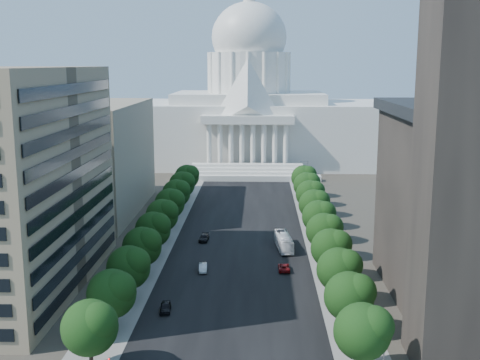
# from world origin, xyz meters

# --- Properties ---
(road_asphalt) EXTENTS (30.00, 260.00, 0.01)m
(road_asphalt) POSITION_xyz_m (0.00, 90.00, 0.00)
(road_asphalt) COLOR black
(road_asphalt) RESTS_ON ground
(sidewalk_left) EXTENTS (8.00, 260.00, 0.02)m
(sidewalk_left) POSITION_xyz_m (-19.00, 90.00, 0.00)
(sidewalk_left) COLOR gray
(sidewalk_left) RESTS_ON ground
(sidewalk_right) EXTENTS (8.00, 260.00, 0.02)m
(sidewalk_right) POSITION_xyz_m (19.00, 90.00, 0.00)
(sidewalk_right) COLOR gray
(sidewalk_right) RESTS_ON ground
(capitol) EXTENTS (120.00, 56.00, 73.00)m
(capitol) POSITION_xyz_m (0.00, 184.89, 20.01)
(capitol) COLOR white
(capitol) RESTS_ON ground
(office_block_left_far) EXTENTS (38.00, 52.00, 30.00)m
(office_block_left_far) POSITION_xyz_m (-48.00, 100.00, 15.00)
(office_block_left_far) COLOR gray
(office_block_left_far) RESTS_ON ground
(tree_l_a) EXTENTS (7.79, 7.60, 9.97)m
(tree_l_a) POSITION_xyz_m (-17.66, 11.81, 6.45)
(tree_l_a) COLOR #33261C
(tree_l_a) RESTS_ON ground
(tree_l_b) EXTENTS (7.79, 7.60, 9.97)m
(tree_l_b) POSITION_xyz_m (-17.66, 23.81, 6.45)
(tree_l_b) COLOR #33261C
(tree_l_b) RESTS_ON ground
(tree_l_c) EXTENTS (7.79, 7.60, 9.97)m
(tree_l_c) POSITION_xyz_m (-17.66, 35.81, 6.45)
(tree_l_c) COLOR #33261C
(tree_l_c) RESTS_ON ground
(tree_l_d) EXTENTS (7.79, 7.60, 9.97)m
(tree_l_d) POSITION_xyz_m (-17.66, 47.81, 6.45)
(tree_l_d) COLOR #33261C
(tree_l_d) RESTS_ON ground
(tree_l_e) EXTENTS (7.79, 7.60, 9.97)m
(tree_l_e) POSITION_xyz_m (-17.66, 59.81, 6.45)
(tree_l_e) COLOR #33261C
(tree_l_e) RESTS_ON ground
(tree_l_f) EXTENTS (7.79, 7.60, 9.97)m
(tree_l_f) POSITION_xyz_m (-17.66, 71.81, 6.45)
(tree_l_f) COLOR #33261C
(tree_l_f) RESTS_ON ground
(tree_l_g) EXTENTS (7.79, 7.60, 9.97)m
(tree_l_g) POSITION_xyz_m (-17.66, 83.81, 6.45)
(tree_l_g) COLOR #33261C
(tree_l_g) RESTS_ON ground
(tree_l_h) EXTENTS (7.79, 7.60, 9.97)m
(tree_l_h) POSITION_xyz_m (-17.66, 95.81, 6.45)
(tree_l_h) COLOR #33261C
(tree_l_h) RESTS_ON ground
(tree_l_i) EXTENTS (7.79, 7.60, 9.97)m
(tree_l_i) POSITION_xyz_m (-17.66, 107.81, 6.45)
(tree_l_i) COLOR #33261C
(tree_l_i) RESTS_ON ground
(tree_l_j) EXTENTS (7.79, 7.60, 9.97)m
(tree_l_j) POSITION_xyz_m (-17.66, 119.81, 6.45)
(tree_l_j) COLOR #33261C
(tree_l_j) RESTS_ON ground
(tree_r_a) EXTENTS (7.79, 7.60, 9.97)m
(tree_r_a) POSITION_xyz_m (18.34, 11.81, 6.45)
(tree_r_a) COLOR #33261C
(tree_r_a) RESTS_ON ground
(tree_r_b) EXTENTS (7.79, 7.60, 9.97)m
(tree_r_b) POSITION_xyz_m (18.34, 23.81, 6.45)
(tree_r_b) COLOR #33261C
(tree_r_b) RESTS_ON ground
(tree_r_c) EXTENTS (7.79, 7.60, 9.97)m
(tree_r_c) POSITION_xyz_m (18.34, 35.81, 6.45)
(tree_r_c) COLOR #33261C
(tree_r_c) RESTS_ON ground
(tree_r_d) EXTENTS (7.79, 7.60, 9.97)m
(tree_r_d) POSITION_xyz_m (18.34, 47.81, 6.45)
(tree_r_d) COLOR #33261C
(tree_r_d) RESTS_ON ground
(tree_r_e) EXTENTS (7.79, 7.60, 9.97)m
(tree_r_e) POSITION_xyz_m (18.34, 59.81, 6.45)
(tree_r_e) COLOR #33261C
(tree_r_e) RESTS_ON ground
(tree_r_f) EXTENTS (7.79, 7.60, 9.97)m
(tree_r_f) POSITION_xyz_m (18.34, 71.81, 6.45)
(tree_r_f) COLOR #33261C
(tree_r_f) RESTS_ON ground
(tree_r_g) EXTENTS (7.79, 7.60, 9.97)m
(tree_r_g) POSITION_xyz_m (18.34, 83.81, 6.45)
(tree_r_g) COLOR #33261C
(tree_r_g) RESTS_ON ground
(tree_r_h) EXTENTS (7.79, 7.60, 9.97)m
(tree_r_h) POSITION_xyz_m (18.34, 95.81, 6.45)
(tree_r_h) COLOR #33261C
(tree_r_h) RESTS_ON ground
(tree_r_i) EXTENTS (7.79, 7.60, 9.97)m
(tree_r_i) POSITION_xyz_m (18.34, 107.81, 6.45)
(tree_r_i) COLOR #33261C
(tree_r_i) RESTS_ON ground
(tree_r_j) EXTENTS (7.79, 7.60, 9.97)m
(tree_r_j) POSITION_xyz_m (18.34, 119.81, 6.45)
(tree_r_j) COLOR #33261C
(tree_r_j) RESTS_ON ground
(streetlight_a) EXTENTS (2.61, 0.44, 9.00)m
(streetlight_a) POSITION_xyz_m (19.90, 10.00, 5.82)
(streetlight_a) COLOR gray
(streetlight_a) RESTS_ON ground
(streetlight_b) EXTENTS (2.61, 0.44, 9.00)m
(streetlight_b) POSITION_xyz_m (19.90, 35.00, 5.82)
(streetlight_b) COLOR gray
(streetlight_b) RESTS_ON ground
(streetlight_c) EXTENTS (2.61, 0.44, 9.00)m
(streetlight_c) POSITION_xyz_m (19.90, 60.00, 5.82)
(streetlight_c) COLOR gray
(streetlight_c) RESTS_ON ground
(streetlight_d) EXTENTS (2.61, 0.44, 9.00)m
(streetlight_d) POSITION_xyz_m (19.90, 85.00, 5.82)
(streetlight_d) COLOR gray
(streetlight_d) RESTS_ON ground
(streetlight_e) EXTENTS (2.61, 0.44, 9.00)m
(streetlight_e) POSITION_xyz_m (19.90, 110.00, 5.82)
(streetlight_e) COLOR gray
(streetlight_e) RESTS_ON ground
(streetlight_f) EXTENTS (2.61, 0.44, 9.00)m
(streetlight_f) POSITION_xyz_m (19.90, 135.00, 5.82)
(streetlight_f) COLOR gray
(streetlight_f) RESTS_ON ground
(car_dark_a) EXTENTS (2.11, 4.56, 1.51)m
(car_dark_a) POSITION_xyz_m (-11.10, 31.75, 0.76)
(car_dark_a) COLOR black
(car_dark_a) RESTS_ON ground
(car_silver) EXTENTS (1.92, 4.66, 1.50)m
(car_silver) POSITION_xyz_m (-6.67, 51.67, 0.75)
(car_silver) COLOR #B6BBBF
(car_silver) RESTS_ON ground
(car_red) EXTENTS (2.36, 4.92, 1.35)m
(car_red) POSITION_xyz_m (9.42, 52.53, 0.68)
(car_red) COLOR maroon
(car_red) RESTS_ON ground
(car_dark_b) EXTENTS (2.32, 5.12, 1.45)m
(car_dark_b) POSITION_xyz_m (-8.37, 72.37, 0.73)
(car_dark_b) COLOR black
(car_dark_b) RESTS_ON ground
(city_bus) EXTENTS (4.04, 12.18, 3.33)m
(city_bus) POSITION_xyz_m (9.96, 67.00, 1.66)
(city_bus) COLOR white
(city_bus) RESTS_ON ground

